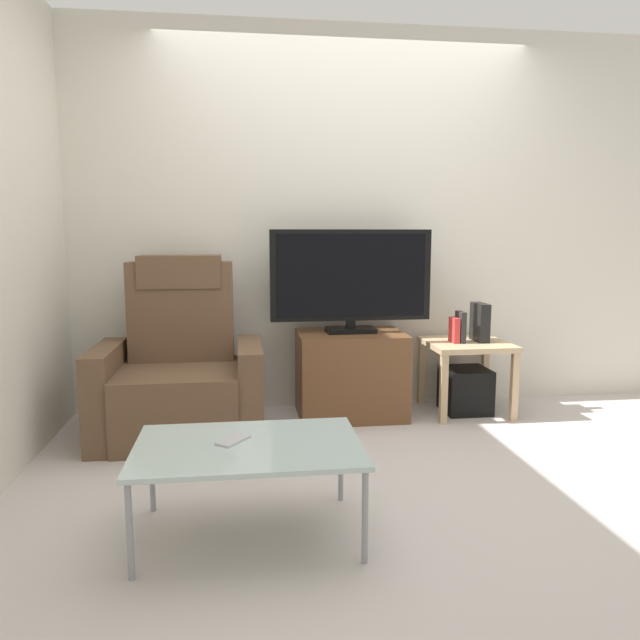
{
  "coord_description": "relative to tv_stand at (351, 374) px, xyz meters",
  "views": [
    {
      "loc": [
        -0.72,
        -3.04,
        1.21
      ],
      "look_at": [
        -0.25,
        0.5,
        0.7
      ],
      "focal_mm": 33.83,
      "sensor_mm": 36.0,
      "label": 1
    }
  ],
  "objects": [
    {
      "name": "book_middle",
      "position": [
        0.74,
        -0.03,
        0.31
      ],
      "size": [
        0.04,
        0.13,
        0.21
      ],
      "primitive_type": "cube",
      "color": "#262626",
      "rests_on": "side_table"
    },
    {
      "name": "recliner_armchair",
      "position": [
        -1.09,
        -0.22,
        0.09
      ],
      "size": [
        0.98,
        0.78,
        1.08
      ],
      "rotation": [
        0.0,
        0.0,
        -0.19
      ],
      "color": "brown",
      "rests_on": "ground"
    },
    {
      "name": "subwoofer_box",
      "position": [
        0.79,
        -0.01,
        -0.13
      ],
      "size": [
        0.3,
        0.3,
        0.3
      ],
      "primitive_type": "cube",
      "color": "black",
      "rests_on": "ground"
    },
    {
      "name": "cell_phone",
      "position": [
        -0.76,
        -1.5,
        0.1
      ],
      "size": [
        0.15,
        0.16,
        0.01
      ],
      "primitive_type": "cube",
      "rotation": [
        0.0,
        0.0,
        -0.65
      ],
      "color": "#B7B7BC",
      "rests_on": "coffee_table"
    },
    {
      "name": "book_leftmost",
      "position": [
        0.69,
        -0.03,
        0.29
      ],
      "size": [
        0.04,
        0.12,
        0.17
      ],
      "primitive_type": "cube",
      "color": "red",
      "rests_on": "side_table"
    },
    {
      "name": "wall_back",
      "position": [
        -0.0,
        0.31,
        1.02
      ],
      "size": [
        6.4,
        0.06,
        2.6
      ],
      "primitive_type": "cube",
      "color": "beige",
      "rests_on": "ground"
    },
    {
      "name": "ground_plane",
      "position": [
        -0.0,
        -0.82,
        -0.28
      ],
      "size": [
        6.4,
        6.4,
        0.0
      ],
      "primitive_type": "plane",
      "color": "#BCB2AD"
    },
    {
      "name": "coffee_table",
      "position": [
        -0.7,
        -1.54,
        0.08
      ],
      "size": [
        0.9,
        0.6,
        0.38
      ],
      "color": "#B2C6C1",
      "rests_on": "ground"
    },
    {
      "name": "television",
      "position": [
        0.0,
        0.02,
        0.64
      ],
      "size": [
        1.06,
        0.2,
        0.68
      ],
      "color": "black",
      "rests_on": "tv_stand"
    },
    {
      "name": "game_console",
      "position": [
        0.88,
        -0.0,
        0.34
      ],
      "size": [
        0.07,
        0.2,
        0.26
      ],
      "primitive_type": "cube",
      "color": "black",
      "rests_on": "side_table"
    },
    {
      "name": "side_table",
      "position": [
        0.79,
        -0.01,
        0.13
      ],
      "size": [
        0.54,
        0.54,
        0.49
      ],
      "color": "tan",
      "rests_on": "ground"
    },
    {
      "name": "tv_stand",
      "position": [
        0.0,
        0.0,
        0.0
      ],
      "size": [
        0.7,
        0.5,
        0.57
      ],
      "color": "brown",
      "rests_on": "ground"
    }
  ]
}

